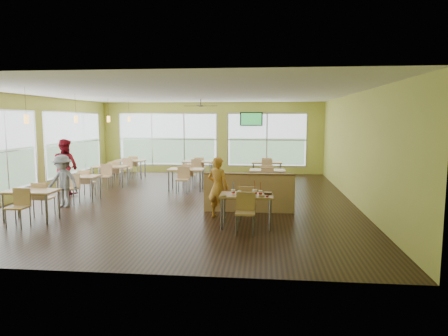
{
  "coord_description": "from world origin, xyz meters",
  "views": [
    {
      "loc": [
        2.39,
        -11.94,
        2.46
      ],
      "look_at": [
        1.25,
        -0.69,
        1.06
      ],
      "focal_mm": 32.0,
      "sensor_mm": 36.0,
      "label": 1
    }
  ],
  "objects": [
    {
      "name": "patron_maroon",
      "position": [
        -4.06,
        0.37,
        0.91
      ],
      "size": [
        1.06,
        0.93,
        1.81
      ],
      "primitive_type": "imported",
      "rotation": [
        0.0,
        0.0,
        2.82
      ],
      "color": "maroon",
      "rests_on": "floor"
    },
    {
      "name": "dining_tables",
      "position": [
        -1.05,
        1.71,
        0.63
      ],
      "size": [
        6.92,
        8.72,
        0.87
      ],
      "color": "tan",
      "rests_on": "floor"
    },
    {
      "name": "cup_red_far",
      "position": [
        2.32,
        -3.18,
        0.82
      ],
      "size": [
        0.09,
        0.09,
        0.34
      ],
      "color": "white",
      "rests_on": "main_table"
    },
    {
      "name": "wrapper_mid",
      "position": [
        2.12,
        -2.92,
        0.77
      ],
      "size": [
        0.21,
        0.2,
        0.05
      ],
      "primitive_type": "ellipsoid",
      "rotation": [
        0.0,
        0.0,
        -0.11
      ],
      "color": "tan",
      "rests_on": "main_table"
    },
    {
      "name": "food_basket",
      "position": [
        2.49,
        -2.92,
        0.78
      ],
      "size": [
        0.22,
        0.22,
        0.05
      ],
      "color": "black",
      "rests_on": "main_table"
    },
    {
      "name": "wrapper_left",
      "position": [
        1.49,
        -3.29,
        0.77
      ],
      "size": [
        0.16,
        0.14,
        0.04
      ],
      "primitive_type": "ellipsoid",
      "rotation": [
        0.0,
        0.0,
        0.0
      ],
      "color": "tan",
      "rests_on": "main_table"
    },
    {
      "name": "cup_blue",
      "position": [
        1.7,
        -3.09,
        0.82
      ],
      "size": [
        0.09,
        0.09,
        0.33
      ],
      "color": "white",
      "rests_on": "main_table"
    },
    {
      "name": "half_wall_divider",
      "position": [
        2.0,
        -1.55,
        0.52
      ],
      "size": [
        2.4,
        0.14,
        1.04
      ],
      "color": "tan",
      "rests_on": "floor"
    },
    {
      "name": "tv_backwall",
      "position": [
        1.8,
        5.9,
        2.45
      ],
      "size": [
        1.0,
        0.07,
        0.6
      ],
      "color": "black",
      "rests_on": "wall_back"
    },
    {
      "name": "man_plaid",
      "position": [
        1.25,
        -2.22,
        0.77
      ],
      "size": [
        0.66,
        0.55,
        1.53
      ],
      "primitive_type": "imported",
      "rotation": [
        0.0,
        0.0,
        2.75
      ],
      "color": "#CE6416",
      "rests_on": "floor"
    },
    {
      "name": "patron_grey",
      "position": [
        -3.2,
        -1.46,
        0.74
      ],
      "size": [
        1.04,
        0.72,
        1.47
      ],
      "primitive_type": "imported",
      "rotation": [
        0.0,
        0.0,
        -0.19
      ],
      "color": "slate",
      "rests_on": "floor"
    },
    {
      "name": "cup_red_near",
      "position": [
        2.19,
        -3.17,
        0.83
      ],
      "size": [
        0.11,
        0.11,
        0.38
      ],
      "color": "white",
      "rests_on": "main_table"
    },
    {
      "name": "window_bays",
      "position": [
        -2.65,
        3.08,
        1.48
      ],
      "size": [
        9.24,
        10.24,
        2.38
      ],
      "color": "white",
      "rests_on": "room"
    },
    {
      "name": "ceiling_fan",
      "position": [
        -0.0,
        3.0,
        2.95
      ],
      "size": [
        1.25,
        1.25,
        0.29
      ],
      "color": "#2D2119",
      "rests_on": "ceiling"
    },
    {
      "name": "pendant_lights",
      "position": [
        -3.2,
        0.68,
        2.45
      ],
      "size": [
        0.11,
        7.31,
        0.86
      ],
      "color": "#2D2119",
      "rests_on": "ceiling"
    },
    {
      "name": "main_table",
      "position": [
        2.0,
        -3.0,
        0.63
      ],
      "size": [
        1.22,
        1.52,
        0.87
      ],
      "color": "tan",
      "rests_on": "floor"
    },
    {
      "name": "wrapper_right",
      "position": [
        2.34,
        -3.23,
        0.77
      ],
      "size": [
        0.18,
        0.17,
        0.04
      ],
      "primitive_type": "ellipsoid",
      "rotation": [
        0.0,
        0.0,
        -0.33
      ],
      "color": "tan",
      "rests_on": "main_table"
    },
    {
      "name": "ketchup_cup",
      "position": [
        2.47,
        -3.23,
        0.76
      ],
      "size": [
        0.06,
        0.06,
        0.03
      ],
      "primitive_type": "cylinder",
      "color": "maroon",
      "rests_on": "main_table"
    },
    {
      "name": "room",
      "position": [
        0.0,
        0.0,
        1.6
      ],
      "size": [
        12.0,
        12.04,
        3.2
      ],
      "color": "black",
      "rests_on": "ground"
    },
    {
      "name": "cup_yellow",
      "position": [
        1.85,
        -3.21,
        0.82
      ],
      "size": [
        0.09,
        0.09,
        0.32
      ],
      "color": "white",
      "rests_on": "main_table"
    }
  ]
}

